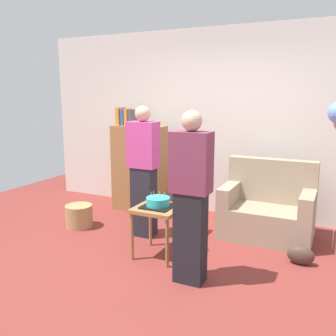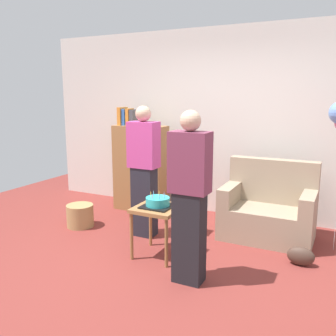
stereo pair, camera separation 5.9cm
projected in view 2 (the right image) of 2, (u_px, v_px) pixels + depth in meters
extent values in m
plane|color=maroon|center=(162.00, 268.00, 3.80)|extent=(8.00, 8.00, 0.00)
cube|color=silver|center=(226.00, 123.00, 5.33)|extent=(6.00, 0.10, 2.70)
cube|color=gray|center=(267.00, 223.00, 4.54)|extent=(1.10, 0.70, 0.40)
cube|color=gray|center=(273.00, 181.00, 4.68)|extent=(1.10, 0.16, 0.56)
cube|color=gray|center=(231.00, 194.00, 4.68)|extent=(0.16, 0.70, 0.24)
cube|color=gray|center=(309.00, 203.00, 4.27)|extent=(0.16, 0.70, 0.24)
cube|color=olive|center=(141.00, 168.00, 5.62)|extent=(0.80, 0.36, 1.30)
cube|color=orange|center=(122.00, 116.00, 5.60)|extent=(0.06, 0.22, 0.27)
cube|color=#3366B7|center=(126.00, 117.00, 5.57)|extent=(0.06, 0.18, 0.25)
cube|color=orange|center=(130.00, 117.00, 5.54)|extent=(0.05, 0.17, 0.25)
cube|color=#4C4C51|center=(133.00, 118.00, 5.52)|extent=(0.03, 0.16, 0.24)
cube|color=#4C4C51|center=(135.00, 118.00, 5.50)|extent=(0.04, 0.20, 0.23)
cube|color=olive|center=(158.00, 209.00, 3.98)|extent=(0.48, 0.48, 0.04)
cylinder|color=olive|center=(132.00, 236.00, 3.95)|extent=(0.04, 0.04, 0.53)
cylinder|color=olive|center=(166.00, 243.00, 3.76)|extent=(0.04, 0.04, 0.53)
cylinder|color=olive|center=(151.00, 224.00, 4.32)|extent=(0.04, 0.04, 0.53)
cylinder|color=olive|center=(183.00, 230.00, 4.13)|extent=(0.04, 0.04, 0.53)
cube|color=black|center=(158.00, 206.00, 3.98)|extent=(0.32, 0.32, 0.02)
cylinder|color=#2DB2B7|center=(158.00, 201.00, 3.97)|extent=(0.26, 0.26, 0.09)
cylinder|color=#66B2E5|center=(164.00, 196.00, 3.91)|extent=(0.01, 0.01, 0.06)
cylinder|color=#EA668C|center=(164.00, 194.00, 3.99)|extent=(0.01, 0.01, 0.05)
cylinder|color=#F2CC4C|center=(159.00, 194.00, 4.01)|extent=(0.01, 0.01, 0.05)
cylinder|color=#66B2E5|center=(154.00, 193.00, 4.02)|extent=(0.01, 0.01, 0.05)
cylinder|color=#F2CC4C|center=(151.00, 195.00, 3.95)|extent=(0.01, 0.01, 0.06)
cylinder|color=#EA668C|center=(152.00, 197.00, 3.90)|extent=(0.01, 0.01, 0.05)
cylinder|color=#66B2E5|center=(159.00, 197.00, 3.87)|extent=(0.01, 0.01, 0.06)
cube|color=#23232D|center=(144.00, 202.00, 4.61)|extent=(0.28, 0.20, 0.88)
cube|color=#C6428E|center=(144.00, 145.00, 4.47)|extent=(0.36, 0.22, 0.56)
sphere|color=#D1A889|center=(143.00, 114.00, 4.39)|extent=(0.19, 0.19, 0.19)
cube|color=black|center=(189.00, 238.00, 3.45)|extent=(0.28, 0.20, 0.88)
cube|color=#75334C|center=(190.00, 162.00, 3.31)|extent=(0.36, 0.22, 0.56)
sphere|color=#D1A889|center=(190.00, 121.00, 3.24)|extent=(0.19, 0.19, 0.19)
cylinder|color=#A88451|center=(80.00, 216.00, 4.97)|extent=(0.36, 0.36, 0.30)
ellipsoid|color=#473328|center=(301.00, 256.00, 3.84)|extent=(0.28, 0.14, 0.20)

